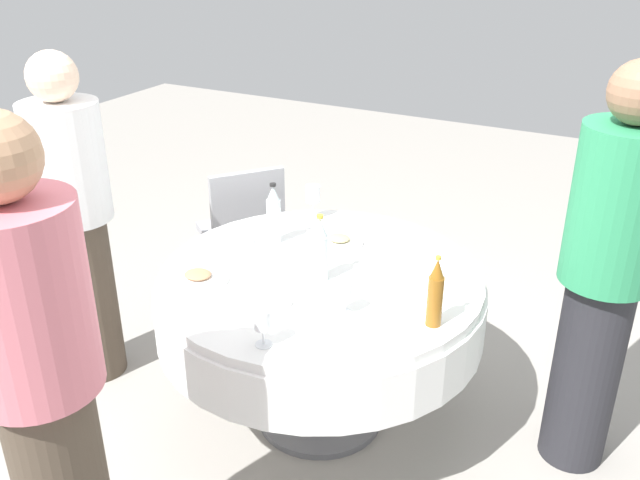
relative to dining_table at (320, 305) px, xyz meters
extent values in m
plane|color=gray|center=(0.00, 0.00, -0.59)|extent=(10.00, 10.00, 0.00)
cylinder|color=white|center=(0.00, 0.00, 0.13)|extent=(1.33, 1.33, 0.04)
cylinder|color=white|center=(0.00, 0.00, 0.00)|extent=(1.36, 1.36, 0.22)
cylinder|color=slate|center=(0.00, 0.00, -0.35)|extent=(0.14, 0.14, 0.48)
cylinder|color=slate|center=(0.00, 0.00, -0.58)|extent=(0.56, 0.56, 0.03)
cylinder|color=silver|center=(-0.32, 0.17, 0.25)|extent=(0.06, 0.06, 0.20)
cone|color=silver|center=(-0.32, 0.17, 0.38)|extent=(0.06, 0.06, 0.07)
cylinder|color=black|center=(-0.32, 0.17, 0.42)|extent=(0.03, 0.03, 0.01)
cylinder|color=#8C5619|center=(0.54, -0.15, 0.24)|extent=(0.06, 0.06, 0.19)
cone|color=#8C5619|center=(0.54, -0.15, 0.38)|extent=(0.05, 0.05, 0.07)
cylinder|color=gold|center=(0.54, -0.15, 0.42)|extent=(0.02, 0.02, 0.01)
cylinder|color=silver|center=(0.02, -0.04, 0.24)|extent=(0.07, 0.07, 0.19)
cone|color=silver|center=(0.02, -0.04, 0.38)|extent=(0.06, 0.06, 0.08)
cylinder|color=gold|center=(0.02, -0.04, 0.42)|extent=(0.03, 0.03, 0.01)
cylinder|color=white|center=(0.22, -0.23, 0.15)|extent=(0.06, 0.06, 0.00)
cylinder|color=white|center=(0.22, -0.23, 0.18)|extent=(0.01, 0.01, 0.06)
cylinder|color=white|center=(0.22, -0.23, 0.25)|extent=(0.06, 0.06, 0.06)
cylinder|color=white|center=(0.07, -0.55, 0.15)|extent=(0.06, 0.06, 0.00)
cylinder|color=white|center=(0.07, -0.55, 0.18)|extent=(0.01, 0.01, 0.06)
cylinder|color=white|center=(0.07, -0.55, 0.25)|extent=(0.06, 0.06, 0.07)
cylinder|color=white|center=(-0.29, 0.48, 0.15)|extent=(0.06, 0.06, 0.00)
cylinder|color=white|center=(-0.29, 0.48, 0.19)|extent=(0.01, 0.01, 0.08)
cylinder|color=white|center=(-0.29, 0.48, 0.28)|extent=(0.07, 0.07, 0.08)
cylinder|color=maroon|center=(-0.29, 0.48, 0.25)|extent=(0.06, 0.06, 0.03)
cylinder|color=white|center=(-0.06, 0.29, 0.16)|extent=(0.22, 0.22, 0.02)
ellipsoid|color=tan|center=(-0.06, 0.29, 0.18)|extent=(0.10, 0.09, 0.02)
cylinder|color=white|center=(-0.08, -0.30, 0.16)|extent=(0.22, 0.22, 0.02)
cylinder|color=white|center=(-0.49, 0.06, 0.16)|extent=(0.21, 0.21, 0.02)
cylinder|color=white|center=(-0.41, -0.28, 0.16)|extent=(0.25, 0.25, 0.02)
ellipsoid|color=tan|center=(-0.41, -0.28, 0.18)|extent=(0.11, 0.10, 0.02)
cube|color=silver|center=(0.42, -0.02, 0.15)|extent=(0.18, 0.04, 0.00)
cube|color=silver|center=(0.39, -0.34, 0.15)|extent=(0.10, 0.17, 0.00)
cube|color=silver|center=(0.22, 0.25, 0.15)|extent=(0.18, 0.02, 0.00)
cylinder|color=#D8727F|center=(-0.21, -1.21, 0.60)|extent=(0.34, 0.34, 0.53)
cylinder|color=#26262B|center=(1.04, 0.29, -0.17)|extent=(0.26, 0.26, 0.83)
cylinder|color=#2D8C59|center=(1.04, 0.29, 0.54)|extent=(0.34, 0.34, 0.59)
cylinder|color=#4C3F33|center=(-1.15, -0.19, -0.18)|extent=(0.26, 0.26, 0.83)
cylinder|color=white|center=(-1.15, -0.19, 0.50)|extent=(0.34, 0.34, 0.53)
sphere|color=beige|center=(-1.15, -0.19, 0.87)|extent=(0.21, 0.21, 0.21)
cube|color=#99999E|center=(-0.87, 0.69, -0.14)|extent=(0.56, 0.56, 0.04)
cube|color=#99999E|center=(-0.73, 0.58, 0.07)|extent=(0.28, 0.34, 0.42)
cylinder|color=gray|center=(-0.90, 0.93, -0.38)|extent=(0.03, 0.03, 0.43)
cylinder|color=gray|center=(-1.11, 0.66, -0.38)|extent=(0.03, 0.03, 0.43)
cylinder|color=gray|center=(-0.63, 0.72, -0.38)|extent=(0.03, 0.03, 0.43)
cylinder|color=gray|center=(-0.85, 0.45, -0.38)|extent=(0.03, 0.03, 0.43)
camera|label=1|loc=(1.16, -2.19, 1.48)|focal=38.61mm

